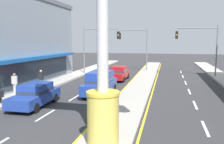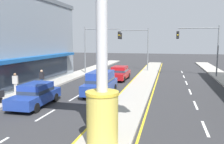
{
  "view_description": "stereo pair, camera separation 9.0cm",
  "coord_description": "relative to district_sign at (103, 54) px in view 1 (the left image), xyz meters",
  "views": [
    {
      "loc": [
        2.46,
        -2.73,
        4.36
      ],
      "look_at": [
        -0.59,
        10.02,
        2.6
      ],
      "focal_mm": 37.02,
      "sensor_mm": 36.0,
      "label": 1
    },
    {
      "loc": [
        2.54,
        -2.71,
        4.36
      ],
      "look_at": [
        -0.59,
        10.02,
        2.6
      ],
      "focal_mm": 37.02,
      "sensor_mm": 36.0,
      "label": 2
    }
  ],
  "objects": [
    {
      "name": "sedan_far_right_lane",
      "position": [
        -2.79,
        16.56,
        -3.09
      ],
      "size": [
        1.9,
        4.33,
        1.53
      ],
      "color": "maroon",
      "rests_on": "ground"
    },
    {
      "name": "median_strip",
      "position": [
        -0.0,
        12.03,
        -3.8
      ],
      "size": [
        2.29,
        52.0,
        0.14
      ],
      "primitive_type": "cube",
      "color": "#A39E93",
      "rests_on": "ground"
    },
    {
      "name": "pedestrian_near_kerb",
      "position": [
        -8.23,
        9.26,
        -2.74
      ],
      "size": [
        0.41,
        0.24,
        1.69
      ],
      "color": "#2D4C8C",
      "rests_on": "sidewalk_left"
    },
    {
      "name": "traffic_light_left_side",
      "position": [
        -6.38,
        19.85,
        0.37
      ],
      "size": [
        4.86,
        0.46,
        6.2
      ],
      "color": "slate",
      "rests_on": "ground"
    },
    {
      "name": "suv_near_left_lane",
      "position": [
        -2.8,
        9.06,
        -2.89
      ],
      "size": [
        2.01,
        4.62,
        1.9
      ],
      "color": "navy",
      "rests_on": "ground"
    },
    {
      "name": "pedestrian_far_side",
      "position": [
        -9.16,
        6.9,
        -2.74
      ],
      "size": [
        0.45,
        0.33,
        1.69
      ],
      "color": "#B7B2AD",
      "rests_on": "sidewalk_left"
    },
    {
      "name": "traffic_light_right_side",
      "position": [
        6.38,
        20.71,
        0.37
      ],
      "size": [
        4.86,
        0.46,
        6.2
      ],
      "color": "slate",
      "rests_on": "ground"
    },
    {
      "name": "sedan_near_right_lane",
      "position": [
        -6.1,
        4.84,
        -3.09
      ],
      "size": [
        1.94,
        4.35,
        1.53
      ],
      "color": "navy",
      "rests_on": "ground"
    },
    {
      "name": "traffic_light_median_far",
      "position": [
        -1.89,
        24.83,
        0.32
      ],
      "size": [
        4.2,
        0.46,
        6.2
      ],
      "color": "slate",
      "rests_on": "ground"
    },
    {
      "name": "district_sign",
      "position": [
        0.0,
        0.0,
        0.0
      ],
      "size": [
        6.25,
        1.36,
        7.81
      ],
      "color": "gold",
      "rests_on": "median_strip"
    },
    {
      "name": "lane_markings",
      "position": [
        -0.0,
        10.67,
        -3.87
      ],
      "size": [
        9.03,
        52.0,
        0.01
      ],
      "color": "silver",
      "rests_on": "ground"
    },
    {
      "name": "sidewalk_left",
      "position": [
        -8.9,
        10.03,
        -3.78
      ],
      "size": [
        2.3,
        60.0,
        0.18
      ],
      "primitive_type": "cube",
      "color": "#ADA89E",
      "rests_on": "ground"
    }
  ]
}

